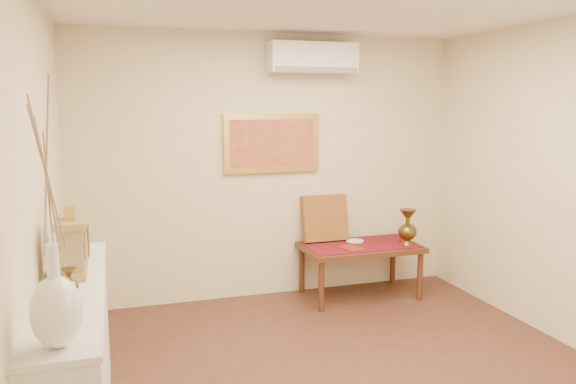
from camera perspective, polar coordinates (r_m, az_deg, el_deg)
name	(u,v)px	position (r m, az deg, el deg)	size (l,w,h in m)	color
wall_back	(271,167)	(5.79, -1.71, 2.53)	(4.00, 0.02, 2.70)	beige
wall_left	(32,223)	(3.37, -24.58, -2.90)	(0.02, 4.50, 2.70)	beige
white_vase	(50,217)	(2.48, -23.03, -2.34)	(0.21, 0.21, 1.12)	white
candlestick	(66,299)	(2.93, -21.64, -10.03)	(0.09, 0.09, 0.19)	silver
brass_urn_small	(69,279)	(3.20, -21.36, -8.22)	(0.09, 0.09, 0.21)	brown
table_cloth	(360,245)	(5.88, 7.36, -5.32)	(1.14, 0.59, 0.01)	maroon
brass_urn_tall	(408,223)	(5.93, 12.06, -3.09)	(0.20, 0.20, 0.44)	brown
plate	(355,241)	(5.99, 6.82, -4.96)	(0.18, 0.18, 0.01)	white
menu	(351,248)	(5.69, 6.41, -5.69)	(0.18, 0.25, 0.01)	maroon
cushion	(325,218)	(5.95, 3.74, -2.66)	(0.49, 0.10, 0.49)	maroon
display_ledge	(75,366)	(3.62, -20.80, -16.23)	(0.37, 2.02, 0.98)	silver
mantel_clock	(72,246)	(3.60, -21.07, -5.16)	(0.17, 0.36, 0.41)	#A08552
wooden_chest	(76,239)	(4.00, -20.70, -4.51)	(0.16, 0.21, 0.24)	#A08552
low_table	(360,251)	(5.90, 7.34, -5.98)	(1.20, 0.70, 0.55)	#512918
painting	(272,143)	(5.74, -1.65, 4.99)	(1.00, 0.06, 0.60)	gold
ac_unit	(313,58)	(5.77, 2.54, 13.44)	(0.90, 0.25, 0.30)	white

